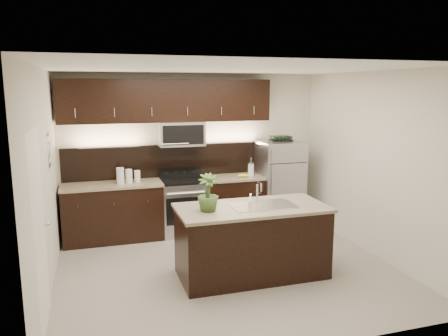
# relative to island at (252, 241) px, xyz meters

# --- Properties ---
(ground) EXTENTS (4.50, 4.50, 0.00)m
(ground) POSITION_rel_island_xyz_m (-0.26, 0.25, -0.47)
(ground) COLOR gray
(ground) RESTS_ON ground
(room_walls) EXTENTS (4.52, 4.02, 2.71)m
(room_walls) POSITION_rel_island_xyz_m (-0.37, 0.21, 1.22)
(room_walls) COLOR beige
(room_walls) RESTS_ON ground
(counter_run) EXTENTS (3.51, 0.65, 0.94)m
(counter_run) POSITION_rel_island_xyz_m (-0.72, 1.94, -0.00)
(counter_run) COLOR black
(counter_run) RESTS_ON ground
(upper_fixtures) EXTENTS (3.49, 0.40, 1.66)m
(upper_fixtures) POSITION_rel_island_xyz_m (-0.69, 2.09, 1.67)
(upper_fixtures) COLOR black
(upper_fixtures) RESTS_ON counter_run
(island) EXTENTS (1.96, 0.96, 0.94)m
(island) POSITION_rel_island_xyz_m (0.00, 0.00, 0.00)
(island) COLOR black
(island) RESTS_ON ground
(sink_faucet) EXTENTS (0.84, 0.50, 0.28)m
(sink_faucet) POSITION_rel_island_xyz_m (0.15, 0.01, 0.48)
(sink_faucet) COLOR silver
(sink_faucet) RESTS_ON island
(refrigerator) EXTENTS (0.74, 0.67, 1.53)m
(refrigerator) POSITION_rel_island_xyz_m (1.23, 1.88, 0.29)
(refrigerator) COLOR #B2B2B7
(refrigerator) RESTS_ON ground
(wine_rack) EXTENTS (0.38, 0.23, 0.09)m
(wine_rack) POSITION_rel_island_xyz_m (1.23, 1.88, 1.10)
(wine_rack) COLOR black
(wine_rack) RESTS_ON refrigerator
(plant) EXTENTS (0.26, 0.26, 0.47)m
(plant) POSITION_rel_island_xyz_m (-0.60, -0.04, 0.70)
(plant) COLOR #355220
(plant) RESTS_ON island
(canisters) EXTENTS (0.38, 0.19, 0.26)m
(canisters) POSITION_rel_island_xyz_m (-1.44, 1.92, 0.58)
(canisters) COLOR silver
(canisters) RESTS_ON counter_run
(french_press) EXTENTS (0.11, 0.11, 0.32)m
(french_press) POSITION_rel_island_xyz_m (0.69, 1.89, 0.59)
(french_press) COLOR silver
(french_press) RESTS_ON counter_run
(bananas) EXTENTS (0.20, 0.17, 0.06)m
(bananas) POSITION_rel_island_xyz_m (0.48, 1.86, 0.50)
(bananas) COLOR yellow
(bananas) RESTS_ON counter_run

